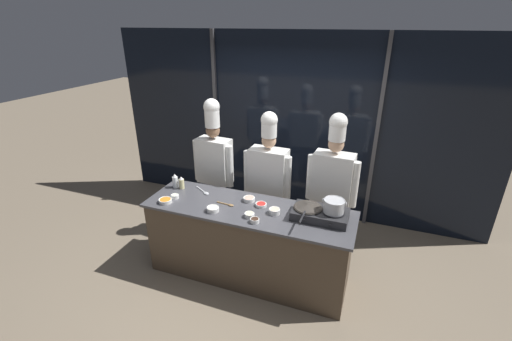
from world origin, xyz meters
The scene contains 21 objects.
ground_plane centered at (0.00, 0.00, 0.00)m, with size 24.00×24.00×0.00m, color #7F705B.
window_wall_back centered at (0.00, 1.72, 1.35)m, with size 5.69×0.09×2.70m.
demo_counter centered at (0.00, 0.00, 0.45)m, with size 2.34×0.72×0.91m.
portable_stove centered at (0.78, 0.07, 0.96)m, with size 0.58×0.35×0.11m.
frying_pan centered at (0.65, 0.06, 1.03)m, with size 0.30×0.52×0.04m.
stock_pot centered at (0.91, 0.07, 1.09)m, with size 0.24×0.21×0.14m.
squeeze_bottle_oil centered at (-0.94, 0.16, 0.98)m, with size 0.06×0.06×0.16m.
squeeze_bottle_clear centered at (-1.03, 0.16, 0.99)m, with size 0.07×0.07×0.18m.
prep_bowl_noodles centered at (0.08, -0.17, 0.93)m, with size 0.11×0.11×0.05m.
prep_bowl_bean_sprouts centered at (-0.88, -0.09, 0.93)m, with size 0.09×0.09×0.05m.
prep_bowl_chicken centered at (0.31, -0.01, 0.94)m, with size 0.12×0.12×0.06m.
prep_bowl_soy_glaze centered at (0.17, -0.25, 0.93)m, with size 0.10×0.10×0.04m.
prep_bowl_carrots centered at (-0.93, -0.21, 0.93)m, with size 0.15×0.15×0.04m.
prep_bowl_bell_pepper centered at (0.12, 0.09, 0.93)m, with size 0.13×0.13×0.03m.
prep_bowl_garlic centered at (-0.33, -0.20, 0.94)m, with size 0.13×0.13×0.05m.
prep_bowl_shrimp centered at (-0.05, 0.16, 0.93)m, with size 0.13×0.13×0.05m.
serving_spoon_slotted centered at (-0.62, 0.16, 0.91)m, with size 0.25×0.17×0.02m.
serving_spoon_solid centered at (-0.23, -0.02, 0.91)m, with size 0.22×0.05×0.02m.
chef_head centered at (-0.78, 0.74, 1.07)m, with size 0.59×0.28×1.91m.
chef_sous centered at (0.00, 0.69, 1.03)m, with size 0.63×0.26×1.83m.
chef_line centered at (0.79, 0.75, 1.05)m, with size 0.62×0.27×1.87m.
Camera 1 is at (1.24, -3.04, 2.81)m, focal length 24.00 mm.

